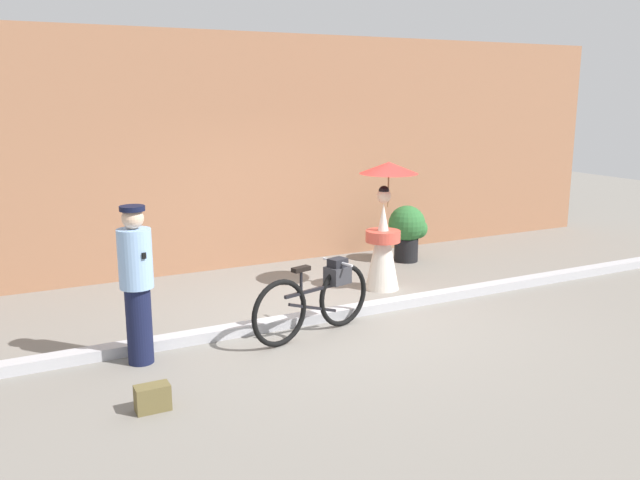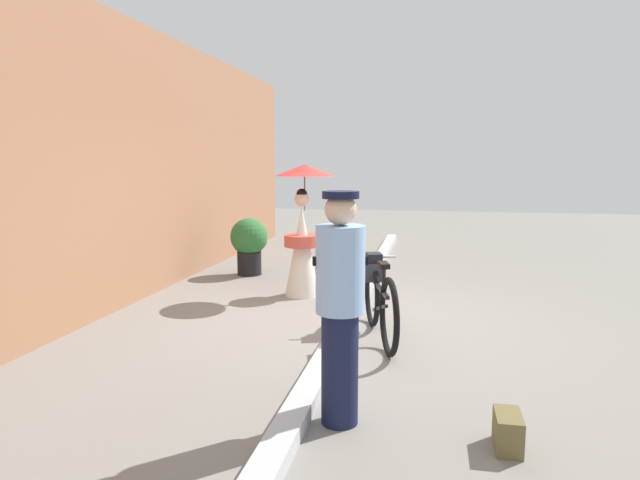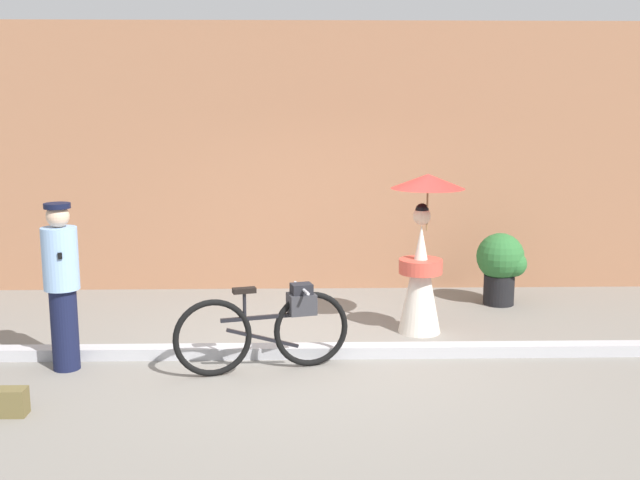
# 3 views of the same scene
# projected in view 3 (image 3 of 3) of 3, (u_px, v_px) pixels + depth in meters

# --- Properties ---
(ground_plane) EXTENTS (30.00, 30.00, 0.00)m
(ground_plane) POSITION_uv_depth(u_px,v_px,m) (323.00, 356.00, 7.84)
(ground_plane) COLOR gray
(building_wall) EXTENTS (14.00, 0.40, 3.64)m
(building_wall) POSITION_uv_depth(u_px,v_px,m) (317.00, 157.00, 10.55)
(building_wall) COLOR #9E6B4C
(building_wall) RESTS_ON ground_plane
(sidewalk_curb) EXTENTS (14.00, 0.20, 0.12)m
(sidewalk_curb) POSITION_uv_depth(u_px,v_px,m) (323.00, 351.00, 7.83)
(sidewalk_curb) COLOR #B2B2B7
(sidewalk_curb) RESTS_ON ground_plane
(bicycle_near_officer) EXTENTS (1.68, 0.60, 0.85)m
(bicycle_near_officer) POSITION_uv_depth(u_px,v_px,m) (270.00, 326.00, 7.37)
(bicycle_near_officer) COLOR black
(bicycle_near_officer) RESTS_ON ground_plane
(person_officer) EXTENTS (0.34, 0.37, 1.64)m
(person_officer) POSITION_uv_depth(u_px,v_px,m) (62.00, 282.00, 7.32)
(person_officer) COLOR #141938
(person_officer) RESTS_ON ground_plane
(person_with_parasol) EXTENTS (0.82, 0.82, 1.81)m
(person_with_parasol) POSITION_uv_depth(u_px,v_px,m) (422.00, 253.00, 8.51)
(person_with_parasol) COLOR silver
(person_with_parasol) RESTS_ON ground_plane
(potted_plant_by_door) EXTENTS (0.62, 0.61, 0.93)m
(potted_plant_by_door) POSITION_uv_depth(u_px,v_px,m) (502.00, 264.00, 9.75)
(potted_plant_by_door) COLOR black
(potted_plant_by_door) RESTS_ON ground_plane
(backpack_on_pavement) EXTENTS (0.30, 0.17, 0.23)m
(backpack_on_pavement) POSITION_uv_depth(u_px,v_px,m) (8.00, 402.00, 6.35)
(backpack_on_pavement) COLOR brown
(backpack_on_pavement) RESTS_ON ground_plane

